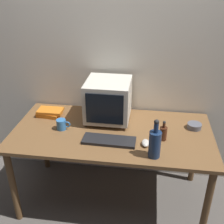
# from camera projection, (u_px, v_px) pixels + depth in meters

# --- Properties ---
(ground_plane) EXTENTS (6.00, 6.00, 0.00)m
(ground_plane) POSITION_uv_depth(u_px,v_px,m) (112.00, 197.00, 2.70)
(ground_plane) COLOR #56514C
(back_wall) EXTENTS (4.00, 0.08, 2.50)m
(back_wall) POSITION_uv_depth(u_px,v_px,m) (119.00, 57.00, 2.54)
(back_wall) COLOR silver
(back_wall) RESTS_ON ground
(desk) EXTENTS (1.68, 0.85, 0.75)m
(desk) POSITION_uv_depth(u_px,v_px,m) (112.00, 139.00, 2.39)
(desk) COLOR brown
(desk) RESTS_ON ground
(crt_monitor) EXTENTS (0.38, 0.39, 0.37)m
(crt_monitor) POSITION_uv_depth(u_px,v_px,m) (108.00, 100.00, 2.44)
(crt_monitor) COLOR beige
(crt_monitor) RESTS_ON desk
(keyboard) EXTENTS (0.42, 0.16, 0.02)m
(keyboard) POSITION_uv_depth(u_px,v_px,m) (109.00, 140.00, 2.20)
(keyboard) COLOR black
(keyboard) RESTS_ON desk
(computer_mouse) EXTENTS (0.06, 0.10, 0.04)m
(computer_mouse) POSITION_uv_depth(u_px,v_px,m) (145.00, 143.00, 2.16)
(computer_mouse) COLOR beige
(computer_mouse) RESTS_ON desk
(bottle_tall) EXTENTS (0.09, 0.09, 0.31)m
(bottle_tall) POSITION_uv_depth(u_px,v_px,m) (155.00, 143.00, 1.98)
(bottle_tall) COLOR navy
(bottle_tall) RESTS_ON desk
(bottle_short) EXTENTS (0.06, 0.06, 0.17)m
(bottle_short) POSITION_uv_depth(u_px,v_px,m) (163.00, 133.00, 2.20)
(bottle_short) COLOR #472314
(bottle_short) RESTS_ON desk
(book_stack) EXTENTS (0.24, 0.17, 0.06)m
(book_stack) POSITION_uv_depth(u_px,v_px,m) (50.00, 112.00, 2.58)
(book_stack) COLOR orange
(book_stack) RESTS_ON desk
(mug) EXTENTS (0.12, 0.08, 0.09)m
(mug) POSITION_uv_depth(u_px,v_px,m) (62.00, 124.00, 2.36)
(mug) COLOR #3370B2
(mug) RESTS_ON desk
(cd_spindle) EXTENTS (0.12, 0.12, 0.04)m
(cd_spindle) POSITION_uv_depth(u_px,v_px,m) (194.00, 126.00, 2.38)
(cd_spindle) COLOR #595B66
(cd_spindle) RESTS_ON desk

